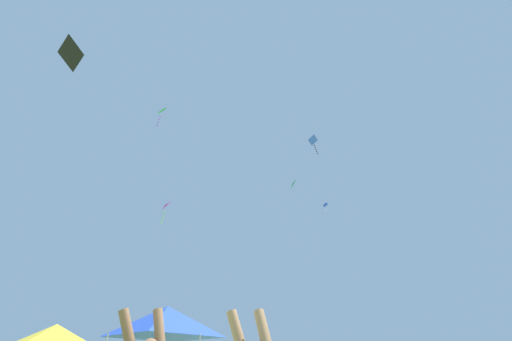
% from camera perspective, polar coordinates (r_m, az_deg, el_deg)
% --- Properties ---
extents(canopy_tent_yellow, '(2.74, 2.74, 2.93)m').
position_cam_1_polar(canopy_tent_yellow, '(15.82, -33.59, -24.37)').
color(canopy_tent_yellow, '#9E9EA3').
rests_on(canopy_tent_yellow, ground).
extents(canopy_tent_blue, '(3.15, 3.15, 3.37)m').
position_cam_1_polar(canopy_tent_blue, '(12.71, -16.47, -25.36)').
color(canopy_tent_blue, '#9E9EA3').
rests_on(canopy_tent_blue, ground).
extents(kite_green_diamond, '(0.84, 0.84, 1.88)m').
position_cam_1_polar(kite_green_diamond, '(25.86, -17.24, 10.54)').
color(kite_green_diamond, green).
extents(kite_blue_box, '(0.63, 0.58, 1.31)m').
position_cam_1_polar(kite_blue_box, '(39.03, 12.82, -6.29)').
color(kite_blue_box, blue).
extents(kite_black_diamond, '(1.15, 1.40, 0.96)m').
position_cam_1_polar(kite_black_diamond, '(21.91, -31.11, 18.07)').
color(kite_black_diamond, black).
extents(kite_blue_diamond, '(0.51, 0.71, 1.33)m').
position_cam_1_polar(kite_blue_diamond, '(21.75, 10.59, 5.45)').
color(kite_blue_diamond, blue).
extents(kite_magenta_delta, '(0.73, 0.79, 1.45)m').
position_cam_1_polar(kite_magenta_delta, '(19.17, -16.47, -6.31)').
color(kite_magenta_delta, '#D6389E').
extents(kite_green_delta, '(1.10, 1.68, 1.48)m').
position_cam_1_polar(kite_green_delta, '(39.85, 6.91, -2.46)').
color(kite_green_delta, green).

